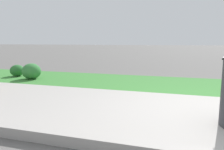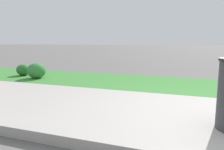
{
  "view_description": "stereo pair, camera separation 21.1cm",
  "coord_description": "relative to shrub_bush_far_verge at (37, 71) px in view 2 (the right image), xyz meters",
  "views": [
    {
      "loc": [
        -0.59,
        -3.13,
        1.03
      ],
      "look_at": [
        -1.78,
        0.75,
        0.4
      ],
      "focal_mm": 35.0,
      "sensor_mm": 36.0,
      "label": 1
    },
    {
      "loc": [
        -0.39,
        -3.06,
        1.03
      ],
      "look_at": [
        -1.78,
        0.75,
        0.4
      ],
      "focal_mm": 35.0,
      "sensor_mm": 36.0,
      "label": 2
    }
  ],
  "objects": [
    {
      "name": "shrub_bush_far_verge",
      "position": [
        0.0,
        0.0,
        0.0
      ],
      "size": [
        0.51,
        0.51,
        0.43
      ],
      "color": "#337538",
      "rests_on": "ground"
    },
    {
      "name": "shrub_bush_mid_verge",
      "position": [
        -0.72,
        0.29,
        -0.04
      ],
      "size": [
        0.4,
        0.4,
        0.34
      ],
      "color": "#28662D",
      "rests_on": "ground"
    },
    {
      "name": "sidewalk_pavement",
      "position": [
        4.44,
        -1.9,
        -0.21
      ],
      "size": [
        18.0,
        2.39,
        0.01
      ],
      "primitive_type": "cube",
      "color": "#9E9993",
      "rests_on": "ground"
    },
    {
      "name": "ground_plane",
      "position": [
        4.44,
        -1.9,
        -0.22
      ],
      "size": [
        120.0,
        120.0,
        0.0
      ],
      "primitive_type": "plane",
      "color": "#5B5956"
    },
    {
      "name": "grass_verge",
      "position": [
        4.44,
        0.38,
        -0.21
      ],
      "size": [
        18.0,
        2.17,
        0.01
      ],
      "primitive_type": "cube",
      "color": "#387A33",
      "rests_on": "ground"
    }
  ]
}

